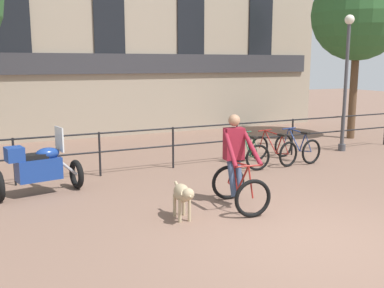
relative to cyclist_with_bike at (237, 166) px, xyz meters
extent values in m
plane|color=#7A5B4C|center=(0.16, -1.89, -0.76)|extent=(60.00, 60.00, 0.00)
cylinder|color=black|center=(-3.59, 3.31, -0.24)|extent=(0.05, 0.05, 1.05)
cylinder|color=black|center=(-1.72, 3.31, -0.24)|extent=(0.05, 0.05, 1.05)
cylinder|color=black|center=(0.16, 3.31, -0.24)|extent=(0.05, 0.05, 1.05)
cylinder|color=black|center=(2.03, 3.31, -0.24)|extent=(0.05, 0.05, 1.05)
cylinder|color=black|center=(3.91, 3.31, -0.24)|extent=(0.05, 0.05, 1.05)
cylinder|color=black|center=(5.78, 3.31, -0.24)|extent=(0.05, 0.05, 1.05)
cylinder|color=black|center=(0.16, 3.31, 0.26)|extent=(15.00, 0.04, 0.04)
cylinder|color=black|center=(0.16, 3.31, -0.19)|extent=(15.00, 0.04, 0.04)
cube|color=gray|center=(0.16, 9.11, 4.02)|extent=(18.00, 0.60, 9.57)
cube|color=#333338|center=(0.16, 8.75, 1.84)|extent=(17.10, 0.12, 0.70)
torus|color=black|center=(-0.09, -0.68, -0.42)|extent=(0.68, 0.16, 0.68)
torus|color=black|center=(0.06, 0.41, -0.42)|extent=(0.68, 0.16, 0.68)
cylinder|color=maroon|center=(-0.04, -0.26, -0.19)|extent=(0.10, 0.49, 0.60)
cylinder|color=maroon|center=(0.01, 0.07, -0.22)|extent=(0.07, 0.23, 0.52)
cylinder|color=maroon|center=(-0.02, -0.16, 0.07)|extent=(0.13, 0.66, 0.10)
cylinder|color=maroon|center=(0.03, 0.19, -0.45)|extent=(0.09, 0.44, 0.08)
cylinder|color=maroon|center=(0.04, 0.29, -0.19)|extent=(0.06, 0.27, 0.47)
cylinder|color=maroon|center=(-0.08, -0.58, -0.16)|extent=(0.06, 0.23, 0.54)
cylinder|color=maroon|center=(-0.07, -0.48, 0.10)|extent=(0.48, 0.10, 0.03)
cube|color=black|center=(0.02, 0.17, 0.06)|extent=(0.15, 0.25, 0.05)
cube|color=maroon|center=(0.02, 0.17, 0.39)|extent=(0.39, 0.27, 0.60)
sphere|color=#A87A5B|center=(0.02, 0.17, 0.83)|extent=(0.22, 0.22, 0.22)
cylinder|color=maroon|center=(-0.23, -0.13, 0.37)|extent=(0.24, 0.71, 0.60)
cylinder|color=maroon|center=(0.19, -0.19, 0.37)|extent=(0.11, 0.72, 0.60)
cylinder|color=#384766|center=(-0.06, 0.08, -0.25)|extent=(0.12, 0.31, 0.69)
cylinder|color=#384766|center=(0.08, 0.06, -0.19)|extent=(0.18, 0.32, 0.58)
ellipsoid|color=tan|center=(-1.22, -0.21, -0.31)|extent=(0.32, 0.53, 0.30)
cylinder|color=tan|center=(-1.25, -0.41, -0.28)|extent=(0.19, 0.18, 0.17)
sphere|color=tan|center=(-1.27, -0.57, -0.22)|extent=(0.20, 0.20, 0.20)
cone|color=tan|center=(-1.28, -0.65, -0.24)|extent=(0.12, 0.13, 0.11)
cylinder|color=tan|center=(-1.18, 0.09, -0.24)|extent=(0.08, 0.18, 0.11)
cylinder|color=tan|center=(-1.32, -0.35, -0.56)|extent=(0.06, 0.06, 0.40)
cylinder|color=tan|center=(-1.16, -0.38, -0.56)|extent=(0.06, 0.06, 0.40)
cylinder|color=tan|center=(-1.28, -0.03, -0.56)|extent=(0.06, 0.06, 0.40)
cylinder|color=tan|center=(-1.12, -0.06, -0.56)|extent=(0.06, 0.06, 0.40)
torus|color=black|center=(-2.44, 2.48, -0.45)|extent=(0.22, 0.63, 0.62)
cube|color=navy|center=(-3.21, 2.35, -0.23)|extent=(0.91, 0.54, 0.44)
ellipsoid|color=navy|center=(-3.02, 2.38, 0.07)|extent=(0.53, 0.40, 0.24)
cube|color=black|center=(-3.31, 2.33, 0.04)|extent=(0.60, 0.39, 0.10)
cylinder|color=#B2B2B7|center=(-2.64, 2.45, -0.27)|extent=(0.44, 0.13, 0.41)
cube|color=silver|center=(-2.77, 2.43, 0.34)|extent=(0.10, 0.44, 0.50)
cube|color=navy|center=(-3.65, 2.27, 0.13)|extent=(0.38, 0.41, 0.28)
torus|color=black|center=(2.05, 3.18, -0.43)|extent=(0.66, 0.14, 0.66)
torus|color=black|center=(1.92, 2.14, -0.43)|extent=(0.66, 0.14, 0.66)
cylinder|color=#194C2D|center=(2.00, 2.78, -0.20)|extent=(0.09, 0.47, 0.58)
cylinder|color=#194C2D|center=(1.96, 2.46, -0.24)|extent=(0.06, 0.22, 0.51)
cylinder|color=#194C2D|center=(1.99, 2.68, 0.05)|extent=(0.11, 0.63, 0.10)
cylinder|color=#194C2D|center=(1.95, 2.35, -0.46)|extent=(0.07, 0.42, 0.07)
cylinder|color=#194C2D|center=(1.94, 2.26, -0.21)|extent=(0.05, 0.25, 0.46)
cylinder|color=#194C2D|center=(2.04, 3.09, -0.18)|extent=(0.05, 0.21, 0.52)
cylinder|color=#194C2D|center=(2.02, 3.00, 0.08)|extent=(0.48, 0.08, 0.03)
cube|color=black|center=(1.95, 2.37, 0.03)|extent=(0.15, 0.25, 0.05)
torus|color=black|center=(2.68, 3.18, -0.43)|extent=(0.66, 0.17, 0.66)
torus|color=black|center=(2.86, 2.14, -0.43)|extent=(0.66, 0.17, 0.66)
cylinder|color=maroon|center=(2.75, 2.78, -0.20)|extent=(0.11, 0.46, 0.58)
cylinder|color=maroon|center=(2.80, 2.47, -0.24)|extent=(0.07, 0.22, 0.51)
cylinder|color=maroon|center=(2.77, 2.68, 0.05)|extent=(0.14, 0.63, 0.10)
cylinder|color=maroon|center=(2.82, 2.35, -0.46)|extent=(0.10, 0.42, 0.07)
cylinder|color=maroon|center=(2.84, 2.26, -0.21)|extent=(0.07, 0.25, 0.46)
cylinder|color=maroon|center=(2.70, 3.09, -0.18)|extent=(0.06, 0.21, 0.52)
cylinder|color=maroon|center=(2.71, 2.99, 0.08)|extent=(0.48, 0.11, 0.03)
cube|color=black|center=(2.82, 2.37, 0.03)|extent=(0.16, 0.26, 0.05)
torus|color=black|center=(3.51, 3.18, -0.43)|extent=(0.66, 0.12, 0.66)
torus|color=black|center=(3.61, 2.14, -0.43)|extent=(0.66, 0.12, 0.66)
cylinder|color=navy|center=(3.54, 2.78, -0.20)|extent=(0.08, 0.47, 0.58)
cylinder|color=navy|center=(3.57, 2.46, -0.24)|extent=(0.05, 0.22, 0.51)
cylinder|color=navy|center=(3.55, 2.68, 0.05)|extent=(0.09, 0.63, 0.10)
cylinder|color=navy|center=(3.59, 2.35, -0.46)|extent=(0.07, 0.42, 0.07)
cylinder|color=navy|center=(3.59, 2.25, -0.21)|extent=(0.05, 0.25, 0.46)
cylinder|color=navy|center=(3.51, 3.09, -0.18)|extent=(0.05, 0.21, 0.52)
cylinder|color=navy|center=(3.52, 3.00, 0.08)|extent=(0.48, 0.07, 0.03)
cube|color=black|center=(3.58, 2.37, 0.03)|extent=(0.14, 0.25, 0.05)
cylinder|color=#424247|center=(5.67, 3.15, -0.66)|extent=(0.22, 0.22, 0.20)
cylinder|color=#424247|center=(5.67, 3.15, 1.11)|extent=(0.10, 0.10, 3.75)
sphere|color=silver|center=(5.67, 3.15, 3.10)|extent=(0.28, 0.28, 0.28)
cylinder|color=brown|center=(7.63, 4.75, 0.94)|extent=(0.26, 0.26, 3.40)
sphere|color=#2D5B2D|center=(7.63, 4.75, 3.49)|extent=(3.13, 3.13, 3.13)
camera|label=1|loc=(-4.28, -6.89, 1.88)|focal=42.00mm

